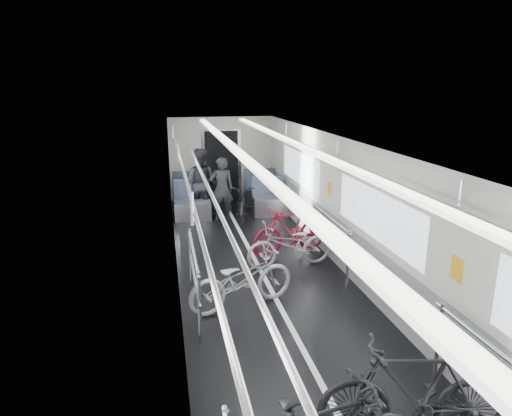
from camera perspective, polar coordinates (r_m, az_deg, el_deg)
The scene contains 8 objects.
car_shell at distance 8.37m, azimuth 0.17°, elevation 0.10°, with size 3.02×14.01×2.41m.
bike_left_far at distance 7.00m, azimuth -1.81°, elevation -8.89°, with size 0.60×1.73×0.91m, color #A3A2A7.
bike_right_near at distance 4.82m, azimuth 19.11°, elevation -20.95°, with size 0.51×1.80×1.08m, color black.
bike_right_mid at distance 8.50m, azimuth 4.27°, elevation -4.61°, with size 0.58×1.65×0.87m, color #A5A6AA.
bike_right_far at distance 9.06m, azimuth 4.35°, elevation -2.76°, with size 0.49×1.73×1.04m, color maroon.
bike_aisle at distance 11.46m, azimuth -1.60°, elevation 0.86°, with size 0.61×1.75×0.92m, color black.
person_standing at distance 11.30m, azimuth -4.32°, elevation 2.37°, with size 0.58×0.38×1.60m, color black.
person_seated at distance 11.68m, azimuth -7.10°, elevation 3.14°, with size 0.86×0.67×1.76m, color #28272E.
Camera 1 is at (-1.63, -6.13, 3.33)m, focal length 32.00 mm.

